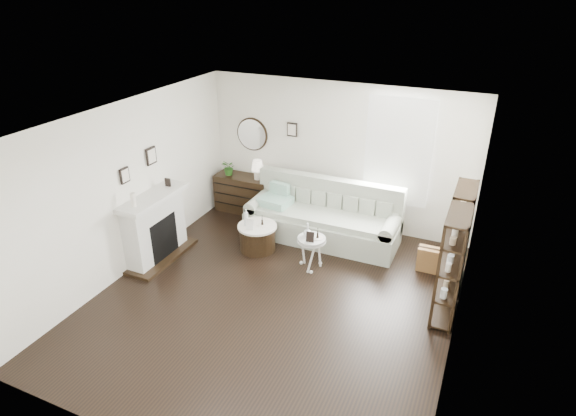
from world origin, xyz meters
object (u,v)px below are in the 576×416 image
at_px(sofa, 323,220).
at_px(drum_table, 258,237).
at_px(dresser, 244,194).
at_px(pedestal_table, 312,241).

xyz_separation_m(sofa, drum_table, (-0.89, -0.88, -0.11)).
bearing_deg(dresser, sofa, -11.82).
height_order(sofa, drum_table, sofa).
xyz_separation_m(dresser, pedestal_table, (2.02, -1.44, 0.14)).
height_order(sofa, dresser, sofa).
bearing_deg(pedestal_table, dresser, 144.56).
bearing_deg(sofa, pedestal_table, -80.37).
bearing_deg(drum_table, pedestal_table, -9.41).
bearing_deg(pedestal_table, drum_table, 170.59).
distance_m(sofa, dresser, 1.88).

